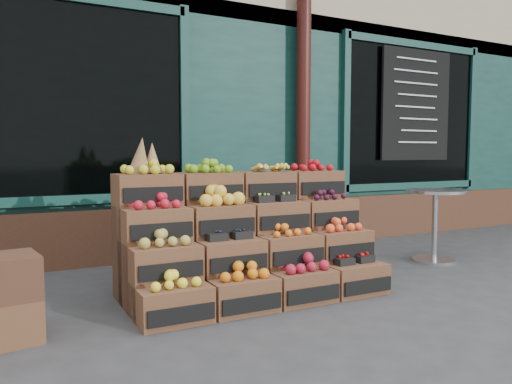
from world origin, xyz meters
name	(u,v)px	position (x,y,z in m)	size (l,w,h in m)	color
ground	(318,300)	(0.00, 0.00, 0.00)	(60.00, 60.00, 0.00)	#363638
shop_facade	(143,82)	(0.00, 5.11, 2.40)	(12.00, 6.24, 4.80)	#103832
crate_display	(246,245)	(-0.41, 0.48, 0.41)	(2.15, 1.07, 1.33)	brown
bistro_table	(435,217)	(1.98, 0.60, 0.50)	(0.64, 0.64, 0.80)	silver
shopkeeper	(24,177)	(-2.00, 2.87, 0.94)	(0.68, 0.45, 1.88)	#1D6632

